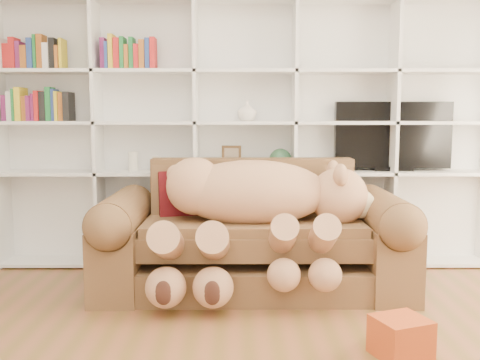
{
  "coord_description": "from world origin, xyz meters",
  "views": [
    {
      "loc": [
        -0.06,
        -2.5,
        1.36
      ],
      "look_at": [
        -0.05,
        1.63,
        0.86
      ],
      "focal_mm": 40.0,
      "sensor_mm": 36.0,
      "label": 1
    }
  ],
  "objects_px": {
    "sofa": "(253,241)",
    "tv": "(393,137)",
    "gift_box": "(401,337)",
    "teddy_bear": "(254,207)"
  },
  "relations": [
    {
      "from": "sofa",
      "to": "tv",
      "type": "bearing_deg",
      "value": 29.08
    },
    {
      "from": "sofa",
      "to": "gift_box",
      "type": "xyz_separation_m",
      "value": [
        0.81,
        -1.24,
        -0.27
      ]
    },
    {
      "from": "gift_box",
      "to": "tv",
      "type": "xyz_separation_m",
      "value": [
        0.48,
        1.96,
        1.06
      ]
    },
    {
      "from": "sofa",
      "to": "tv",
      "type": "relative_size",
      "value": 2.26
    },
    {
      "from": "gift_box",
      "to": "teddy_bear",
      "type": "bearing_deg",
      "value": 127.72
    },
    {
      "from": "sofa",
      "to": "teddy_bear",
      "type": "xyz_separation_m",
      "value": [
        0.0,
        -0.2,
        0.31
      ]
    },
    {
      "from": "sofa",
      "to": "teddy_bear",
      "type": "relative_size",
      "value": 1.41
    },
    {
      "from": "tv",
      "to": "teddy_bear",
      "type": "bearing_deg",
      "value": -144.46
    },
    {
      "from": "teddy_bear",
      "to": "gift_box",
      "type": "xyz_separation_m",
      "value": [
        0.8,
        -1.04,
        -0.57
      ]
    },
    {
      "from": "teddy_bear",
      "to": "tv",
      "type": "relative_size",
      "value": 1.61
    }
  ]
}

